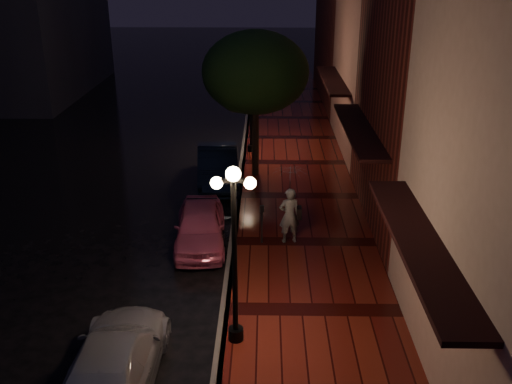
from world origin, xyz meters
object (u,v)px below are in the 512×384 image
(woman_with_umbrella, at_px, (290,193))
(streetlamp_near, at_px, (234,247))
(pink_car, at_px, (200,226))
(navy_car, at_px, (218,166))
(streetlamp_far, at_px, (251,99))
(silver_car, at_px, (115,361))
(street_tree, at_px, (256,75))
(parking_meter, at_px, (262,220))

(woman_with_umbrella, bearing_deg, streetlamp_near, 63.40)
(pink_car, distance_m, navy_car, 5.24)
(streetlamp_far, bearing_deg, navy_car, -108.44)
(streetlamp_far, distance_m, navy_car, 4.34)
(silver_car, bearing_deg, navy_car, -95.56)
(pink_car, height_order, woman_with_umbrella, woman_with_umbrella)
(streetlamp_near, distance_m, streetlamp_far, 14.00)
(pink_car, bearing_deg, silver_car, -103.68)
(streetlamp_near, xyz_separation_m, silver_car, (-2.46, -1.45, -1.96))
(navy_car, height_order, woman_with_umbrella, woman_with_umbrella)
(streetlamp_near, height_order, woman_with_umbrella, streetlamp_near)
(street_tree, relative_size, pink_car, 1.52)
(streetlamp_near, relative_size, streetlamp_far, 1.00)
(streetlamp_near, height_order, street_tree, street_tree)
(streetlamp_near, xyz_separation_m, pink_car, (-1.37, 5.05, -1.95))
(woman_with_umbrella, bearing_deg, street_tree, -89.80)
(navy_car, xyz_separation_m, woman_with_umbrella, (2.66, -5.29, 1.08))
(streetlamp_far, bearing_deg, street_tree, -85.09)
(navy_car, bearing_deg, streetlamp_far, 65.76)
(streetlamp_near, distance_m, street_tree, 11.12)
(street_tree, relative_size, woman_with_umbrella, 2.30)
(silver_car, distance_m, woman_with_umbrella, 7.61)
(streetlamp_far, bearing_deg, pink_car, -98.72)
(streetlamp_far, xyz_separation_m, silver_car, (-2.46, -15.45, -1.96))
(streetlamp_far, relative_size, street_tree, 0.74)
(street_tree, xyz_separation_m, navy_car, (-1.50, -0.71, -3.51))
(navy_car, bearing_deg, parking_meter, -77.25)
(silver_car, relative_size, woman_with_umbrella, 1.75)
(silver_car, bearing_deg, streetlamp_far, -98.68)
(streetlamp_near, distance_m, woman_with_umbrella, 5.25)
(parking_meter, bearing_deg, street_tree, 72.82)
(streetlamp_near, height_order, navy_car, streetlamp_near)
(pink_car, distance_m, silver_car, 6.59)
(street_tree, bearing_deg, woman_with_umbrella, -79.05)
(streetlamp_near, height_order, parking_meter, streetlamp_near)
(pink_car, relative_size, parking_meter, 3.01)
(streetlamp_far, height_order, street_tree, street_tree)
(pink_car, distance_m, parking_meter, 1.96)
(streetlamp_near, xyz_separation_m, woman_with_umbrella, (1.42, 4.99, -0.78))
(streetlamp_near, height_order, streetlamp_far, same)
(navy_car, bearing_deg, woman_with_umbrella, -69.10)
(street_tree, height_order, navy_car, street_tree)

